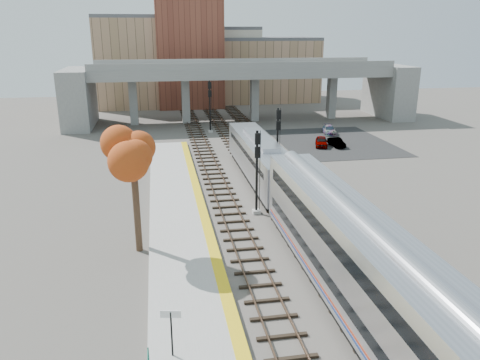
{
  "coord_description": "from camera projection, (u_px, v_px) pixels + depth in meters",
  "views": [
    {
      "loc": [
        -8.5,
        -28.74,
        14.03
      ],
      "look_at": [
        -2.21,
        6.51,
        2.5
      ],
      "focal_mm": 35.0,
      "sensor_mm": 36.0,
      "label": 1
    }
  ],
  "objects": [
    {
      "name": "tracks",
      "position": [
        261.0,
        183.0,
        44.49
      ],
      "size": [
        10.7,
        95.0,
        0.25
      ],
      "color": "black",
      "rests_on": "ground"
    },
    {
      "name": "signal_mast_near",
      "position": [
        257.0,
        174.0,
        36.38
      ],
      "size": [
        0.6,
        0.64,
        6.75
      ],
      "color": "#9E9E99",
      "rests_on": "ground"
    },
    {
      "name": "platform",
      "position": [
        183.0,
        246.0,
        31.38
      ],
      "size": [
        4.5,
        60.0,
        0.35
      ],
      "primitive_type": "cube",
      "color": "#9E9E99",
      "rests_on": "ground"
    },
    {
      "name": "car_a",
      "position": [
        321.0,
        142.0,
        58.64
      ],
      "size": [
        2.49,
        3.88,
        1.23
      ],
      "primitive_type": "imported",
      "rotation": [
        0.0,
        0.0,
        -0.31
      ],
      "color": "#99999E",
      "rests_on": "parking_lot"
    },
    {
      "name": "car_b",
      "position": [
        337.0,
        142.0,
        58.5
      ],
      "size": [
        1.37,
        3.38,
        1.09
      ],
      "primitive_type": "imported",
      "rotation": [
        0.0,
        0.0,
        0.06
      ],
      "color": "#99999E",
      "rests_on": "parking_lot"
    },
    {
      "name": "car_c",
      "position": [
        329.0,
        130.0,
        65.79
      ],
      "size": [
        2.25,
        4.11,
        1.13
      ],
      "primitive_type": "imported",
      "rotation": [
        0.0,
        0.0,
        -0.18
      ],
      "color": "#99999E",
      "rests_on": "parking_lot"
    },
    {
      "name": "parking_lot",
      "position": [
        333.0,
        142.0,
        61.22
      ],
      "size": [
        14.0,
        18.0,
        0.04
      ],
      "primitive_type": "cube",
      "color": "black",
      "rests_on": "ground"
    },
    {
      "name": "overpass",
      "position": [
        242.0,
        84.0,
        73.86
      ],
      "size": [
        54.0,
        12.0,
        9.5
      ],
      "color": "slate",
      "rests_on": "ground"
    },
    {
      "name": "tree",
      "position": [
        133.0,
        154.0,
        29.15
      ],
      "size": [
        3.6,
        3.6,
        8.98
      ],
      "color": "#382619",
      "rests_on": "ground"
    },
    {
      "name": "coach",
      "position": [
        357.0,
        264.0,
        23.53
      ],
      "size": [
        3.03,
        25.0,
        5.0
      ],
      "color": "#A8AAB2",
      "rests_on": "ground"
    },
    {
      "name": "signal_mast_far",
      "position": [
        210.0,
        107.0,
        65.94
      ],
      "size": [
        0.6,
        0.64,
        7.31
      ],
      "color": "#9E9E99",
      "rests_on": "ground"
    },
    {
      "name": "yellow_strip",
      "position": [
        211.0,
        242.0,
        31.64
      ],
      "size": [
        0.7,
        60.0,
        0.01
      ],
      "primitive_type": "cube",
      "color": "yellow",
      "rests_on": "platform"
    },
    {
      "name": "buildings_far",
      "position": [
        204.0,
        62.0,
        92.83
      ],
      "size": [
        43.0,
        21.0,
        20.6
      ],
      "color": "#A77E61",
      "rests_on": "ground"
    },
    {
      "name": "station_sign",
      "position": [
        171.0,
        324.0,
        20.1
      ],
      "size": [
        0.89,
        0.22,
        2.27
      ],
      "rotation": [
        0.0,
        0.0,
        -0.19
      ],
      "color": "black",
      "rests_on": "platform"
    },
    {
      "name": "signal_mast_mid",
      "position": [
        277.0,
        144.0,
        45.93
      ],
      "size": [
        0.6,
        0.64,
        6.85
      ],
      "color": "#9E9E99",
      "rests_on": "ground"
    },
    {
      "name": "ground",
      "position": [
        288.0,
        240.0,
        32.65
      ],
      "size": [
        160.0,
        160.0,
        0.0
      ],
      "primitive_type": "plane",
      "color": "#47423D",
      "rests_on": "ground"
    },
    {
      "name": "locomotive",
      "position": [
        260.0,
        158.0,
        44.87
      ],
      "size": [
        3.02,
        19.05,
        4.1
      ],
      "color": "#A8AAB2",
      "rests_on": "ground"
    }
  ]
}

